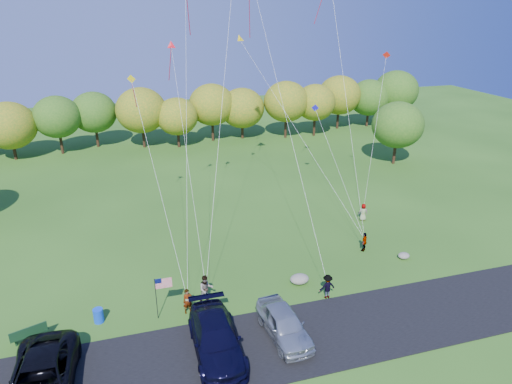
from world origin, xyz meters
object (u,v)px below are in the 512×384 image
minivan_dark (41,379)px  park_bench (29,334)px  flyer_a (188,301)px  flyer_c (327,287)px  flyer_d (364,242)px  flyer_e (363,212)px  minivan_navy (216,339)px  minivan_silver (284,324)px  trash_barrel (98,316)px  flyer_b (206,289)px

minivan_dark → park_bench: (-1.21, 4.26, -0.38)m
flyer_a → flyer_c: bearing=-18.0°
minivan_dark → flyer_d: 23.46m
flyer_c → flyer_e: 12.56m
minivan_navy → minivan_silver: (3.97, 0.19, -0.06)m
flyer_d → trash_barrel: flyer_d is taller
minivan_dark → flyer_d: minivan_dark is taller
flyer_b → minivan_silver: bearing=-55.1°
flyer_e → minivan_navy: bearing=60.1°
flyer_e → minivan_silver: bearing=67.9°
flyer_e → trash_barrel: flyer_e is taller
flyer_c → park_bench: size_ratio=0.89×
flyer_b → flyer_c: 7.80m
minivan_dark → minivan_silver: size_ratio=1.33×
flyer_b → flyer_c: (7.59, -1.79, -0.11)m
flyer_a → minivan_silver: bearing=-49.2°
trash_barrel → flyer_e: bearing=20.1°
flyer_c → park_bench: bearing=-5.1°
minivan_silver → trash_barrel: 11.11m
flyer_c → minivan_navy: bearing=18.0°
flyer_e → flyer_a: bearing=48.9°
minivan_silver → flyer_c: bearing=30.4°
minivan_silver → trash_barrel: (-10.19, 4.41, -0.45)m
minivan_dark → flyer_c: (16.60, 3.45, -0.13)m
minivan_navy → flyer_b: 4.78m
flyer_b → trash_barrel: flyer_b is taller
minivan_navy → park_bench: minivan_navy is taller
minivan_silver → flyer_b: size_ratio=2.57×
minivan_dark → minivan_navy: size_ratio=1.06×
flyer_a → trash_barrel: (-5.28, 0.63, -0.38)m
minivan_navy → flyer_e: size_ratio=3.95×
minivan_silver → flyer_d: 12.03m
park_bench → minivan_silver: bearing=-34.1°
minivan_navy → trash_barrel: size_ratio=6.90×
minivan_dark → flyer_b: size_ratio=3.42×
minivan_navy → flyer_b: size_ratio=3.23×
flyer_a → flyer_b: 1.51m
minivan_silver → minivan_dark: bearing=178.4°
minivan_navy → minivan_silver: size_ratio=1.26×
flyer_e → flyer_d: bearing=83.6°
flyer_a → park_bench: size_ratio=0.88×
flyer_d → park_bench: flyer_d is taller
minivan_dark → park_bench: bearing=108.2°
park_bench → trash_barrel: 3.75m
park_bench → trash_barrel: park_bench is taller
trash_barrel → flyer_a: bearing=-6.8°
flyer_b → flyer_d: bearing=9.8°
minivan_silver → flyer_e: size_ratio=3.14×
flyer_d → minivan_dark: bearing=-23.4°
flyer_c → park_bench: (-17.81, 0.81, -0.26)m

